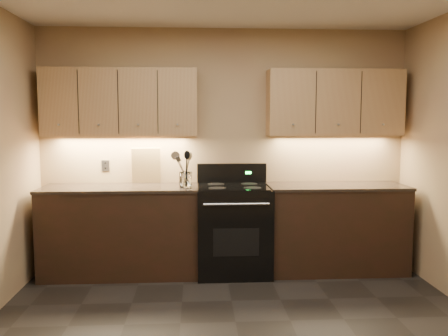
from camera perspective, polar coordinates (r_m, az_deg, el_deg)
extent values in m
cube|color=tan|center=(5.23, 0.03, 2.34)|extent=(4.00, 0.04, 2.60)
cube|color=black|center=(5.12, -12.27, -7.53)|extent=(1.60, 0.60, 0.90)
cube|color=#392D24|center=(5.03, -12.39, -2.37)|extent=(1.62, 0.62, 0.03)
cube|color=black|center=(5.27, 13.25, -7.16)|extent=(1.44, 0.60, 0.90)
cube|color=#392D24|center=(5.18, 13.38, -2.14)|extent=(1.46, 0.62, 0.03)
cube|color=black|center=(5.04, 1.17, -7.47)|extent=(0.76, 0.65, 0.92)
cube|color=black|center=(4.95, 1.18, -2.24)|extent=(0.70, 0.60, 0.01)
cube|color=black|center=(5.22, 0.93, -0.65)|extent=(0.76, 0.07, 0.22)
cube|color=#19FF33|center=(5.20, 2.94, -0.56)|extent=(0.06, 0.00, 0.03)
cylinder|color=silver|center=(4.64, 1.51, -4.37)|extent=(0.65, 0.02, 0.02)
cube|color=black|center=(4.74, 1.48, -8.94)|extent=(0.46, 0.00, 0.28)
cylinder|color=black|center=(4.79, -0.83, -2.43)|extent=(0.18, 0.18, 0.00)
cylinder|color=black|center=(4.82, 3.45, -2.39)|extent=(0.18, 0.18, 0.00)
cylinder|color=black|center=(5.09, -0.98, -1.93)|extent=(0.18, 0.18, 0.00)
cylinder|color=black|center=(5.12, 3.06, -1.90)|extent=(0.18, 0.18, 0.00)
cube|color=tan|center=(5.13, -12.35, 7.71)|extent=(1.60, 0.30, 0.70)
cube|color=tan|center=(5.28, 13.14, 7.64)|extent=(1.44, 0.30, 0.70)
cube|color=#B2B5BA|center=(5.32, -14.07, 0.28)|extent=(0.08, 0.01, 0.12)
cylinder|color=white|center=(4.88, -4.64, -1.38)|extent=(0.13, 0.13, 0.16)
cylinder|color=white|center=(4.89, -4.63, -2.22)|extent=(0.13, 0.13, 0.02)
cube|color=tan|center=(5.22, -9.35, 0.30)|extent=(0.32, 0.12, 0.39)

